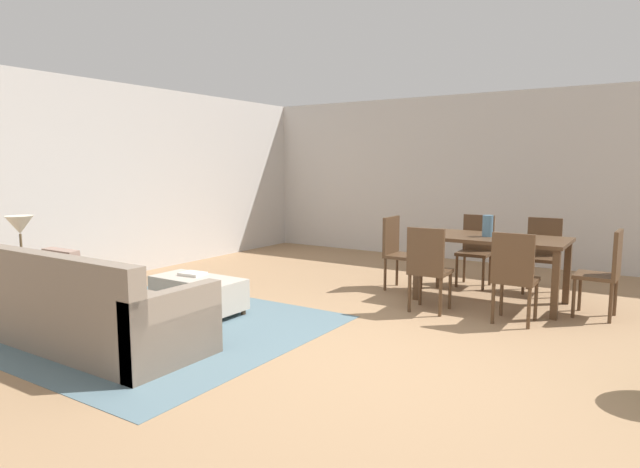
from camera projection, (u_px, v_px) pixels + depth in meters
name	position (u px, v px, depth m)	size (l,w,h in m)	color
ground_plane	(360.00, 358.00, 4.42)	(10.80, 10.80, 0.00)	#9E7A56
wall_back	(515.00, 179.00, 8.40)	(9.00, 0.12, 2.70)	beige
wall_left	(79.00, 182.00, 7.08)	(0.12, 11.00, 2.70)	beige
area_rug	(156.00, 327.00, 5.25)	(3.00, 2.80, 0.01)	slate
couch	(95.00, 315.00, 4.64)	(1.98, 0.92, 0.86)	gray
ottoman_table	(198.00, 292.00, 5.76)	(1.03, 0.48, 0.38)	#B7AD9E
side_table	(24.00, 279.00, 5.39)	(0.40, 0.40, 0.55)	brown
table_lamp	(20.00, 227.00, 5.32)	(0.26, 0.26, 0.53)	brown
dining_table	(492.00, 245.00, 6.15)	(1.62, 0.87, 0.76)	#513823
dining_chair_near_left	(428.00, 265.00, 5.72)	(0.42, 0.42, 0.92)	#513823
dining_chair_near_right	(514.00, 273.00, 5.29)	(0.41, 0.41, 0.92)	#513823
dining_chair_far_left	(476.00, 246.00, 7.03)	(0.41, 0.41, 0.92)	#513823
dining_chair_far_right	(543.00, 251.00, 6.64)	(0.42, 0.42, 0.92)	#513823
dining_chair_head_east	(606.00, 269.00, 5.50)	(0.42, 0.42, 0.92)	#513823
dining_chair_head_west	(398.00, 249.00, 6.81)	(0.41, 0.41, 0.92)	#513823
vase_centerpiece	(488.00, 226.00, 6.13)	(0.12, 0.12, 0.24)	slate
book_on_ottoman	(193.00, 274.00, 5.85)	(0.26, 0.20, 0.03)	silver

